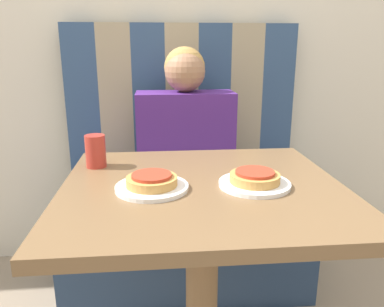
# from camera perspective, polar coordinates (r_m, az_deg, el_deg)

# --- Properties ---
(wall_back) EXTENTS (7.00, 0.05, 2.60)m
(wall_back) POSITION_cam_1_polar(r_m,az_deg,el_deg) (2.01, -1.84, 20.35)
(wall_back) COLOR beige
(wall_back) RESTS_ON ground_plane
(booth_seat) EXTENTS (1.15, 0.54, 0.47)m
(booth_seat) POSITION_cam_1_polar(r_m,az_deg,el_deg) (1.91, -0.94, -12.59)
(booth_seat) COLOR navy
(booth_seat) RESTS_ON ground_plane
(booth_backrest) EXTENTS (1.15, 0.06, 0.79)m
(booth_backrest) POSITION_cam_1_polar(r_m,az_deg,el_deg) (1.94, -1.57, 7.52)
(booth_backrest) COLOR navy
(booth_backrest) RESTS_ON booth_seat
(dining_table) EXTENTS (0.81, 0.74, 0.76)m
(dining_table) POSITION_cam_1_polar(r_m,az_deg,el_deg) (1.13, 1.57, -10.20)
(dining_table) COLOR brown
(dining_table) RESTS_ON ground_plane
(person) EXTENTS (0.44, 0.21, 0.68)m
(person) POSITION_cam_1_polar(r_m,az_deg,el_deg) (1.72, -1.03, 3.89)
(person) COLOR #4C237A
(person) RESTS_ON booth_seat
(plate_left) EXTENTS (0.20, 0.20, 0.01)m
(plate_left) POSITION_cam_1_polar(r_m,az_deg,el_deg) (1.05, -6.13, -5.15)
(plate_left) COLOR white
(plate_left) RESTS_ON dining_table
(plate_right) EXTENTS (0.20, 0.20, 0.01)m
(plate_right) POSITION_cam_1_polar(r_m,az_deg,el_deg) (1.08, 9.49, -4.60)
(plate_right) COLOR white
(plate_right) RESTS_ON dining_table
(pizza_left) EXTENTS (0.14, 0.14, 0.03)m
(pizza_left) POSITION_cam_1_polar(r_m,az_deg,el_deg) (1.04, -6.16, -4.06)
(pizza_left) COLOR #C68E47
(pizza_left) RESTS_ON plate_left
(pizza_right) EXTENTS (0.14, 0.14, 0.03)m
(pizza_right) POSITION_cam_1_polar(r_m,az_deg,el_deg) (1.07, 9.54, -3.54)
(pizza_right) COLOR #C68E47
(pizza_right) RESTS_ON plate_right
(drinking_cup) EXTENTS (0.07, 0.07, 0.11)m
(drinking_cup) POSITION_cam_1_polar(r_m,az_deg,el_deg) (1.26, -14.48, 0.36)
(drinking_cup) COLOR #B23328
(drinking_cup) RESTS_ON dining_table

